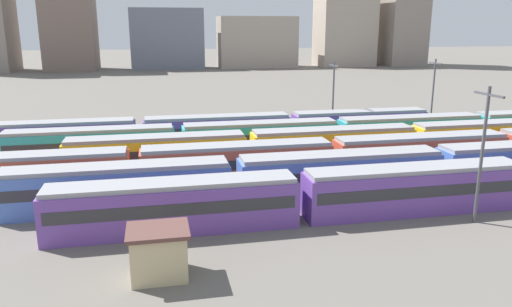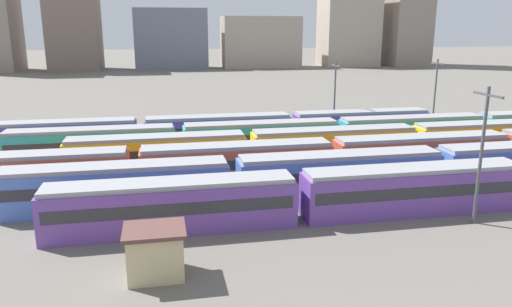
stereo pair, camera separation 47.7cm
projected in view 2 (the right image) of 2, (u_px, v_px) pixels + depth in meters
The scene contains 16 objects.
ground_plane at pixel (150, 179), 47.79m from camera, with size 600.00×600.00×0.00m, color #666059.
train_track_0 at pixel (414, 189), 38.84m from camera, with size 55.80×3.06×3.75m.
train_track_1 at pixel (438, 168), 44.77m from camera, with size 74.70×3.06×3.75m.
train_track_2 at pixel (421, 153), 49.93m from camera, with size 93.60×3.06×3.75m.
train_track_3 at pixel (488, 138), 57.02m from camera, with size 93.60×3.06×3.75m.
train_track_4 at pixel (338, 134), 58.88m from camera, with size 74.70×3.06×3.75m.
train_track_5 at pixel (218, 130), 61.23m from camera, with size 55.80×3.06×3.75m.
catenary_pole_1 at pixel (435, 91), 68.82m from camera, with size 0.24×3.20×10.10m.
catenary_pole_2 at pixel (482, 150), 35.67m from camera, with size 0.24×3.20×10.28m.
catenary_pole_3 at pixel (335, 94), 66.39m from camera, with size 0.24×3.20×9.97m.
signal_hut at pixel (155, 252), 28.77m from camera, with size 3.60×3.00×3.04m.
distant_building_1 at pixel (73, 20), 166.41m from camera, with size 16.50×18.42×33.34m, color #7A665B.
distant_building_2 at pixel (171, 39), 174.03m from camera, with size 25.13×12.94×20.82m, color slate.
distant_building_3 at pixel (260, 42), 180.45m from camera, with size 28.14×13.50×18.19m, color #A89989.
distant_building_4 at pixel (349, 26), 185.39m from camera, with size 20.61×15.09×29.83m, color #A89989.
distant_building_5 at pixel (405, 6), 187.77m from camera, with size 14.62×21.15×44.20m, color gray.
Camera 2 is at (1.27, -33.80, 14.30)m, focal length 34.49 mm.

